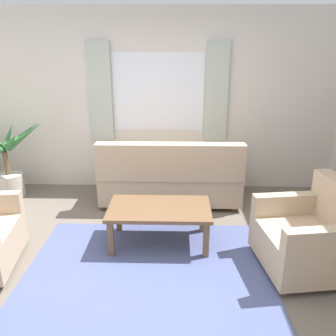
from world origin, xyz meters
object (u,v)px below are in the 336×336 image
at_px(armchair_right, 311,236).
at_px(coffee_table, 159,212).
at_px(potted_plant, 6,164).
at_px(couch, 170,178).

distance_m(armchair_right, coffee_table, 1.54).
bearing_deg(coffee_table, potted_plant, 151.76).
distance_m(couch, potted_plant, 2.33).
xyz_separation_m(couch, coffee_table, (-0.10, -1.08, 0.01)).
bearing_deg(armchair_right, potted_plant, -121.48).
relative_size(couch, armchair_right, 2.01).
height_order(couch, potted_plant, potted_plant).
xyz_separation_m(armchair_right, potted_plant, (-3.71, 1.61, 0.15)).
distance_m(armchair_right, potted_plant, 4.04).
bearing_deg(couch, armchair_right, 132.83).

